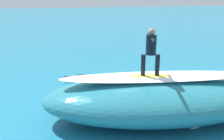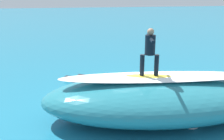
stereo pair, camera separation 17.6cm
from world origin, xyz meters
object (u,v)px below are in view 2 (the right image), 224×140
(surfer_riding, at_px, (150,49))
(surfboard_paddling, at_px, (87,82))
(surfboard_riding, at_px, (149,77))
(surfer_paddling, at_px, (84,78))

(surfer_riding, bearing_deg, surfboard_paddling, -55.30)
(surfboard_riding, distance_m, surfer_paddling, 4.44)
(surfer_paddling, bearing_deg, surfboard_riding, -38.99)
(surfboard_riding, bearing_deg, surfboard_paddling, -55.30)
(surfboard_paddling, distance_m, surfer_paddling, 0.21)
(surfboard_paddling, bearing_deg, surfer_paddling, -180.00)
(surfer_riding, distance_m, surfer_paddling, 4.76)
(surfboard_riding, height_order, surfboard_paddling, surfboard_riding)
(surfboard_riding, bearing_deg, surfer_paddling, -54.20)
(surfboard_riding, xyz_separation_m, surfboard_paddling, (1.56, -3.87, -1.38))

